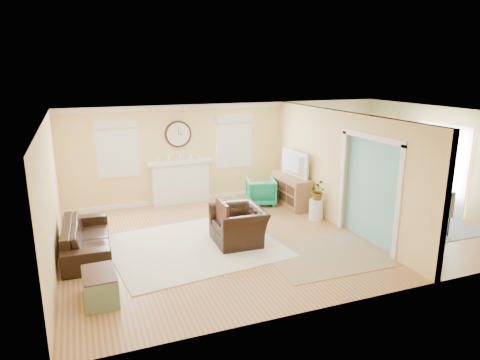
% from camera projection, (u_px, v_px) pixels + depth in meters
% --- Properties ---
extents(floor, '(9.00, 9.00, 0.00)m').
position_uv_depth(floor, '(279.00, 233.00, 9.41)').
color(floor, brown).
rests_on(floor, ground).
extents(wall_back, '(9.00, 0.02, 2.60)m').
position_uv_depth(wall_back, '(232.00, 151.00, 11.79)').
color(wall_back, '#E8BF6E').
rests_on(wall_back, ground).
extents(wall_front, '(9.00, 0.02, 2.60)m').
position_uv_depth(wall_front, '(369.00, 221.00, 6.37)').
color(wall_front, '#E8BF6E').
rests_on(wall_front, ground).
extents(wall_left, '(0.02, 6.00, 2.60)m').
position_uv_depth(wall_left, '(50.00, 198.00, 7.52)').
color(wall_left, '#E8BF6E').
rests_on(wall_left, ground).
extents(wall_right, '(0.02, 6.00, 2.60)m').
position_uv_depth(wall_right, '(443.00, 160.00, 10.64)').
color(wall_right, '#E8BF6E').
rests_on(wall_right, ground).
extents(ceiling, '(9.00, 6.00, 0.02)m').
position_uv_depth(ceiling, '(282.00, 114.00, 8.75)').
color(ceiling, white).
rests_on(ceiling, wall_back).
extents(partition, '(0.17, 6.00, 2.60)m').
position_uv_depth(partition, '(334.00, 165.00, 9.84)').
color(partition, '#E8BF6E').
rests_on(partition, ground).
extents(fireplace, '(1.70, 0.30, 1.17)m').
position_uv_depth(fireplace, '(181.00, 181.00, 11.34)').
color(fireplace, white).
rests_on(fireplace, ground).
extents(wall_clock, '(0.70, 0.07, 0.70)m').
position_uv_depth(wall_clock, '(178.00, 134.00, 11.10)').
color(wall_clock, '#452618').
rests_on(wall_clock, wall_back).
extents(window_left, '(1.05, 0.13, 1.42)m').
position_uv_depth(window_left, '(117.00, 145.00, 10.60)').
color(window_left, white).
rests_on(window_left, wall_back).
extents(window_right, '(1.05, 0.13, 1.42)m').
position_uv_depth(window_right, '(234.00, 138.00, 11.67)').
color(window_right, white).
rests_on(window_right, wall_back).
extents(french_doors, '(0.06, 1.70, 2.20)m').
position_uv_depth(french_doors, '(440.00, 168.00, 10.67)').
color(french_doors, white).
rests_on(french_doors, ground).
extents(pendant, '(0.30, 0.30, 0.55)m').
position_uv_depth(pendant, '(398.00, 126.00, 9.89)').
color(pendant, gold).
rests_on(pendant, ceiling).
extents(rug_cream, '(3.56, 3.18, 0.02)m').
position_uv_depth(rug_cream, '(194.00, 246.00, 8.68)').
color(rug_cream, beige).
rests_on(rug_cream, floor).
extents(rug_jute, '(2.23, 1.83, 0.01)m').
position_uv_depth(rug_jute, '(324.00, 255.00, 8.27)').
color(rug_jute, tan).
rests_on(rug_jute, floor).
extents(rug_grey, '(2.54, 3.18, 0.01)m').
position_uv_depth(rug_grey, '(397.00, 218.00, 10.33)').
color(rug_grey, slate).
rests_on(rug_grey, floor).
extents(sofa, '(0.93, 2.20, 0.63)m').
position_uv_depth(sofa, '(87.00, 238.00, 8.30)').
color(sofa, black).
rests_on(sofa, floor).
extents(eames_chair, '(1.02, 1.16, 0.74)m').
position_uv_depth(eames_chair, '(239.00, 225.00, 8.81)').
color(eames_chair, black).
rests_on(eames_chair, floor).
extents(green_chair, '(0.90, 0.92, 0.68)m').
position_uv_depth(green_chair, '(261.00, 192.00, 11.31)').
color(green_chair, '#117D66').
rests_on(green_chair, floor).
extents(trunk, '(0.51, 0.82, 0.47)m').
position_uv_depth(trunk, '(100.00, 286.00, 6.61)').
color(trunk, '#5E735C').
rests_on(trunk, floor).
extents(credenza, '(0.48, 1.42, 0.80)m').
position_uv_depth(credenza, '(291.00, 191.00, 11.17)').
color(credenza, olive).
rests_on(credenza, floor).
extents(tv, '(0.25, 1.15, 0.66)m').
position_uv_depth(tv, '(291.00, 164.00, 10.98)').
color(tv, black).
rests_on(tv, credenza).
extents(garden_stool, '(0.33, 0.33, 0.49)m').
position_uv_depth(garden_stool, '(316.00, 209.00, 10.19)').
color(garden_stool, white).
rests_on(garden_stool, floor).
extents(potted_plant, '(0.43, 0.46, 0.43)m').
position_uv_depth(potted_plant, '(317.00, 191.00, 10.07)').
color(potted_plant, '#337F33').
rests_on(potted_plant, garden_stool).
extents(dining_table, '(1.12, 1.86, 0.63)m').
position_uv_depth(dining_table, '(399.00, 206.00, 10.25)').
color(dining_table, '#452618').
rests_on(dining_table, floor).
extents(dining_chair_n, '(0.47, 0.47, 0.91)m').
position_uv_depth(dining_chair_n, '(367.00, 185.00, 11.21)').
color(dining_chair_n, slate).
rests_on(dining_chair_n, floor).
extents(dining_chair_s, '(0.48, 0.48, 1.00)m').
position_uv_depth(dining_chair_s, '(438.00, 209.00, 9.15)').
color(dining_chair_s, slate).
rests_on(dining_chair_s, floor).
extents(dining_chair_w, '(0.48, 0.48, 0.86)m').
position_uv_depth(dining_chair_w, '(373.00, 201.00, 9.99)').
color(dining_chair_w, white).
rests_on(dining_chair_w, floor).
extents(dining_chair_e, '(0.53, 0.53, 0.96)m').
position_uv_depth(dining_chair_e, '(421.00, 192.00, 10.46)').
color(dining_chair_e, slate).
rests_on(dining_chair_e, floor).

